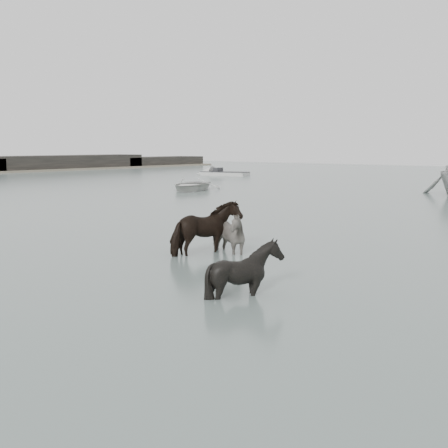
{
  "coord_description": "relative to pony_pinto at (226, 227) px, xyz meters",
  "views": [
    {
      "loc": [
        8.15,
        -9.82,
        2.88
      ],
      "look_at": [
        -0.45,
        0.44,
        1.0
      ],
      "focal_mm": 45.0,
      "sensor_mm": 36.0,
      "label": 1
    }
  ],
  "objects": [
    {
      "name": "pony_pinto",
      "position": [
        0.0,
        0.0,
        0.0
      ],
      "size": [
        1.85,
        1.23,
        1.44
      ],
      "primitive_type": "imported",
      "rotation": [
        0.0,
        0.0,
        1.28
      ],
      "color": "black",
      "rests_on": "ground"
    },
    {
      "name": "pony_dark",
      "position": [
        -0.24,
        -0.47,
        0.1
      ],
      "size": [
        1.66,
        1.85,
        1.64
      ],
      "primitive_type": "imported",
      "rotation": [
        0.0,
        0.0,
        1.75
      ],
      "color": "black",
      "rests_on": "ground"
    },
    {
      "name": "ground",
      "position": [
        1.39,
        -1.62,
        -0.72
      ],
      "size": [
        140.0,
        140.0,
        0.0
      ],
      "primitive_type": "plane",
      "color": "#556661",
      "rests_on": "ground"
    },
    {
      "name": "skiff_outer",
      "position": [
        -25.19,
        30.11,
        -0.34
      ],
      "size": [
        6.6,
        2.79,
        0.75
      ],
      "primitive_type": null,
      "rotation": [
        0.0,
        0.0,
        3.33
      ],
      "color": "#B3B3AE",
      "rests_on": "ground"
    },
    {
      "name": "pony_black",
      "position": [
        3.05,
        -3.08,
        0.01
      ],
      "size": [
        1.66,
        1.57,
        1.46
      ],
      "primitive_type": "imported",
      "rotation": [
        0.0,
        0.0,
        1.94
      ],
      "color": "black",
      "rests_on": "ground"
    },
    {
      "name": "rowboat_lead",
      "position": [
        -15.36,
        14.93,
        -0.27
      ],
      "size": [
        4.54,
        5.19,
        0.89
      ],
      "primitive_type": "imported",
      "rotation": [
        0.0,
        0.0,
        0.41
      ],
      "color": "silver",
      "rests_on": "ground"
    }
  ]
}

